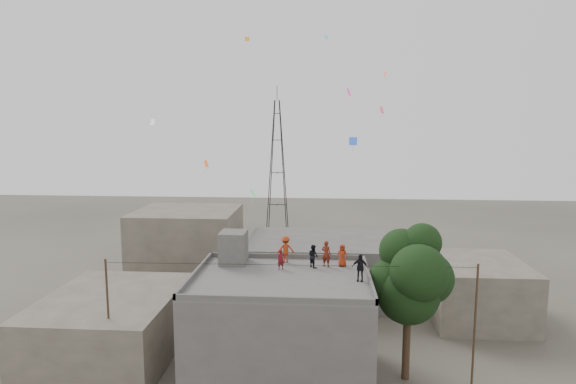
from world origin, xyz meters
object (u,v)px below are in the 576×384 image
(person_dark_adult, at_px, (360,268))
(stair_head_box, at_px, (233,247))
(tree, at_px, (411,277))
(transmission_tower, at_px, (277,166))
(person_red_adult, at_px, (326,254))

(person_dark_adult, bearing_deg, stair_head_box, 167.13)
(tree, height_order, transmission_tower, transmission_tower)
(person_red_adult, distance_m, person_dark_adult, 3.19)
(person_red_adult, bearing_deg, person_dark_adult, 148.22)
(tree, relative_size, transmission_tower, 0.45)
(tree, distance_m, transmission_tower, 41.12)
(person_red_adult, bearing_deg, tree, -176.05)
(person_red_adult, xyz_separation_m, person_dark_adult, (1.83, -2.61, -0.04))
(tree, bearing_deg, person_dark_adult, -162.58)
(stair_head_box, xyz_separation_m, transmission_tower, (-0.80, 37.40, 1.97))
(person_red_adult, relative_size, person_dark_adult, 1.05)
(stair_head_box, distance_m, tree, 10.80)
(stair_head_box, relative_size, person_dark_adult, 1.31)
(stair_head_box, xyz_separation_m, person_dark_adult, (7.58, -2.94, -0.24))
(stair_head_box, height_order, person_dark_adult, stair_head_box)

